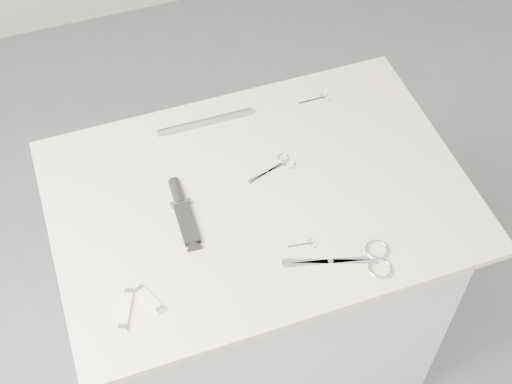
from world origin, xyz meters
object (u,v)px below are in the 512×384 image
object	(u,v)px
plinth	(259,292)
tiny_scissors	(306,244)
pocket_knife_a	(126,309)
embroidery_scissors_a	(278,166)
metal_rail	(205,122)
large_shears	(361,260)
pocket_knife_b	(150,299)
sheathed_knife	(182,209)
embroidery_scissors_b	(318,99)

from	to	relation	value
plinth	tiny_scissors	distance (m)	0.50
plinth	pocket_knife_a	world-z (taller)	pocket_knife_a
embroidery_scissors_a	metal_rail	distance (m)	0.24
large_shears	embroidery_scissors_a	size ratio (longest dim) A/B	1.85
tiny_scissors	pocket_knife_b	world-z (taller)	pocket_knife_b
tiny_scissors	sheathed_knife	xyz separation A→B (m)	(-0.24, 0.18, 0.01)
pocket_knife_a	metal_rail	size ratio (longest dim) A/B	0.38
pocket_knife_a	tiny_scissors	bearing A→B (deg)	-63.70
embroidery_scissors_b	pocket_knife_b	distance (m)	0.73
embroidery_scissors_b	sheathed_knife	size ratio (longest dim) A/B	0.46
pocket_knife_b	large_shears	bearing A→B (deg)	-120.76
sheathed_knife	large_shears	bearing A→B (deg)	-126.28
plinth	pocket_knife_a	xyz separation A→B (m)	(-0.37, -0.20, 0.48)
plinth	embroidery_scissors_b	bearing A→B (deg)	44.48
pocket_knife_a	embroidery_scissors_b	bearing A→B (deg)	-31.96
tiny_scissors	metal_rail	distance (m)	0.45
embroidery_scissors_b	pocket_knife_b	world-z (taller)	pocket_knife_b
embroidery_scissors_b	pocket_knife_a	world-z (taller)	pocket_knife_a
plinth	sheathed_knife	bearing A→B (deg)	176.56
tiny_scissors	pocket_knife_b	size ratio (longest dim) A/B	0.84
large_shears	sheathed_knife	bearing A→B (deg)	158.56
embroidery_scissors_b	pocket_knife_b	xyz separation A→B (m)	(-0.58, -0.45, 0.00)
large_shears	metal_rail	world-z (taller)	metal_rail
tiny_scissors	pocket_knife_a	bearing A→B (deg)	-167.23
plinth	metal_rail	xyz separation A→B (m)	(-0.06, 0.26, 0.48)
plinth	pocket_knife_b	size ratio (longest dim) A/B	11.36
tiny_scissors	embroidery_scissors_b	bearing A→B (deg)	72.78
metal_rail	tiny_scissors	bearing A→B (deg)	-76.14
large_shears	sheathed_knife	size ratio (longest dim) A/B	1.26
large_shears	tiny_scissors	distance (m)	0.13
pocket_knife_a	large_shears	bearing A→B (deg)	-73.41
embroidery_scissors_b	embroidery_scissors_a	bearing A→B (deg)	-134.86
embroidery_scissors_b	sheathed_knife	xyz separation A→B (m)	(-0.45, -0.24, 0.01)
sheathed_knife	tiny_scissors	bearing A→B (deg)	-125.85
pocket_knife_b	pocket_knife_a	bearing A→B (deg)	73.81
pocket_knife_b	metal_rail	distance (m)	0.53
tiny_scissors	pocket_knife_b	distance (m)	0.37
large_shears	pocket_knife_a	xyz separation A→B (m)	(-0.53, 0.05, 0.00)
pocket_knife_a	metal_rail	xyz separation A→B (m)	(0.32, 0.47, 0.00)
tiny_scissors	plinth	bearing A→B (deg)	115.04
embroidery_scissors_a	embroidery_scissors_b	bearing A→B (deg)	28.63
pocket_knife_a	metal_rail	bearing A→B (deg)	-11.91
embroidery_scissors_b	sheathed_knife	bearing A→B (deg)	-151.86
embroidery_scissors_a	tiny_scissors	world-z (taller)	same
plinth	sheathed_knife	distance (m)	0.51
pocket_knife_a	pocket_knife_b	distance (m)	0.05
pocket_knife_b	embroidery_scissors_a	bearing A→B (deg)	-79.92
sheathed_knife	metal_rail	bearing A→B (deg)	-25.79
tiny_scissors	sheathed_knife	size ratio (longest dim) A/B	0.34
plinth	pocket_knife_b	world-z (taller)	pocket_knife_b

